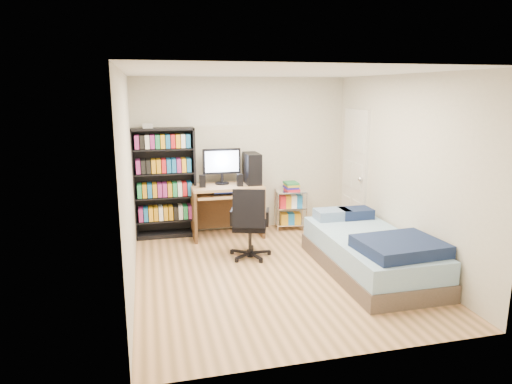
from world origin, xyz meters
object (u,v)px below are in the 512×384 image
object	(u,v)px
media_shelf	(164,182)
computer_desk	(233,189)
bed	(371,252)
office_chair	(250,236)

from	to	relation	value
media_shelf	computer_desk	bearing A→B (deg)	-8.90
media_shelf	bed	world-z (taller)	media_shelf
media_shelf	office_chair	world-z (taller)	media_shelf
media_shelf	office_chair	bearing A→B (deg)	-49.34
media_shelf	computer_desk	distance (m)	1.09
office_chair	bed	bearing A→B (deg)	-14.77
computer_desk	media_shelf	bearing A→B (deg)	171.10
media_shelf	computer_desk	world-z (taller)	media_shelf
media_shelf	office_chair	distance (m)	1.76
computer_desk	office_chair	distance (m)	1.18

